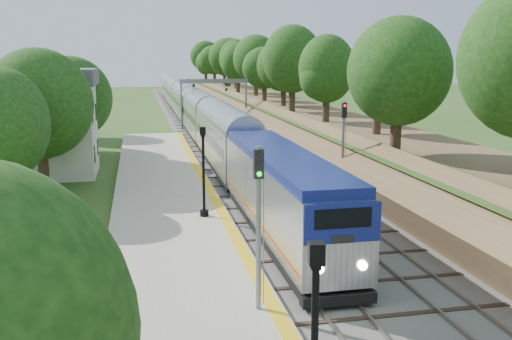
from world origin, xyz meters
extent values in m
cube|color=#4C4944|center=(2.00, 60.00, 0.06)|extent=(9.50, 170.00, 0.12)
cube|color=gray|center=(-0.72, 60.00, 0.20)|extent=(0.08, 170.00, 0.16)
cube|color=gray|center=(0.72, 60.00, 0.20)|extent=(0.08, 170.00, 0.16)
cube|color=gray|center=(3.28, 60.00, 0.20)|extent=(0.08, 170.00, 0.16)
cube|color=gray|center=(4.72, 60.00, 0.20)|extent=(0.08, 170.00, 0.16)
cube|color=#A29A83|center=(-5.20, 16.00, 0.19)|extent=(6.40, 68.00, 0.38)
cube|color=gold|center=(-2.35, 16.00, 0.39)|extent=(0.55, 68.00, 0.01)
cube|color=brown|center=(11.50, 60.00, 1.50)|extent=(9.00, 170.00, 3.00)
cube|color=brown|center=(7.60, 60.00, 1.30)|extent=(4.47, 170.00, 4.54)
cylinder|color=#332316|center=(10.00, 10.00, 4.31)|extent=(0.60, 0.60, 2.62)
sphere|color=#14350E|center=(10.00, 10.00, 7.88)|extent=(5.70, 5.70, 5.70)
cylinder|color=#332316|center=(10.00, 60.00, 4.31)|extent=(0.60, 0.60, 2.62)
sphere|color=#14350E|center=(10.00, 60.00, 7.88)|extent=(5.70, 5.70, 5.70)
cylinder|color=#332316|center=(10.00, 110.00, 4.31)|extent=(0.60, 0.60, 2.62)
sphere|color=#14350E|center=(10.00, 110.00, 7.88)|extent=(5.70, 5.70, 5.70)
cube|color=silver|center=(-14.00, 30.00, 3.40)|extent=(8.00, 6.00, 6.80)
cube|color=#505358|center=(-14.00, 30.00, 7.40)|extent=(8.60, 6.60, 1.20)
cube|color=black|center=(-9.99, 28.20, 1.80)|extent=(0.05, 1.10, 1.30)
cube|color=black|center=(-9.99, 31.80, 1.80)|extent=(0.05, 1.10, 1.30)
cube|color=black|center=(-9.99, 28.20, 4.60)|extent=(0.05, 1.10, 1.30)
cube|color=black|center=(-9.99, 31.80, 4.60)|extent=(0.05, 1.10, 1.30)
cylinder|color=slate|center=(-1.50, 55.00, 3.10)|extent=(0.24, 0.24, 6.20)
cylinder|color=slate|center=(6.50, 55.00, 3.10)|extent=(0.24, 0.24, 6.20)
cube|color=slate|center=(2.50, 55.00, 5.95)|extent=(8.40, 0.25, 0.50)
cube|color=black|center=(0.00, 54.85, 5.20)|extent=(0.30, 0.20, 0.90)
cube|color=black|center=(4.00, 54.85, 5.20)|extent=(0.30, 0.20, 0.90)
cylinder|color=#332316|center=(-12.00, 26.00, 1.22)|extent=(0.60, 0.60, 2.45)
sphere|color=#14350E|center=(-12.00, 26.00, 4.55)|extent=(5.32, 5.32, 5.32)
cylinder|color=#332316|center=(-12.00, 42.00, 1.22)|extent=(0.60, 0.60, 2.45)
sphere|color=#14350E|center=(-12.00, 42.00, 4.55)|extent=(5.32, 5.32, 5.32)
cube|color=black|center=(0.00, 11.19, 0.56)|extent=(2.57, 16.10, 0.56)
cube|color=#B7BAC1|center=(0.00, 11.19, 2.42)|extent=(2.80, 16.77, 3.17)
cube|color=navy|center=(0.00, 11.19, 4.21)|extent=(2.68, 16.10, 0.41)
cube|color=navy|center=(0.00, 2.77, 3.31)|extent=(2.77, 0.10, 1.40)
cube|color=black|center=(0.00, 2.73, 3.49)|extent=(2.05, 0.06, 0.70)
cube|color=#A62210|center=(0.00, 11.19, 1.35)|extent=(2.82, 16.44, 0.09)
cube|color=#B7BAC1|center=(0.00, 29.49, 2.10)|extent=(2.80, 18.63, 3.63)
cube|color=#B7BAC1|center=(0.00, 48.72, 2.10)|extent=(2.80, 18.63, 3.63)
cube|color=#B7BAC1|center=(0.00, 67.96, 2.10)|extent=(2.80, 18.63, 3.63)
cube|color=#B7BAC1|center=(0.00, 87.19, 2.10)|extent=(2.80, 18.63, 3.63)
cube|color=#B7BAC1|center=(0.00, 106.43, 2.10)|extent=(2.80, 18.63, 3.63)
cube|color=black|center=(-3.36, -4.77, 5.10)|extent=(0.35, 0.35, 0.44)
cube|color=silver|center=(-3.36, -4.77, 5.10)|extent=(0.25, 0.25, 0.33)
cylinder|color=black|center=(-3.39, 14.91, 0.54)|extent=(0.48, 0.48, 0.33)
cylinder|color=black|center=(-3.39, 14.91, 2.68)|extent=(0.15, 0.15, 4.27)
cube|color=black|center=(-3.39, 14.91, 5.04)|extent=(0.35, 0.35, 0.44)
cube|color=silver|center=(-3.39, 14.91, 5.04)|extent=(0.25, 0.25, 0.33)
cylinder|color=slate|center=(-2.90, 2.95, 3.21)|extent=(0.18, 0.18, 5.66)
cube|color=black|center=(-2.90, 2.95, 5.45)|extent=(0.33, 0.21, 0.98)
cylinder|color=#0CE526|center=(-2.90, 2.82, 5.45)|extent=(0.16, 0.06, 0.16)
cylinder|color=slate|center=(6.20, 19.58, 3.11)|extent=(0.17, 0.17, 5.98)
cube|color=black|center=(6.20, 19.58, 5.52)|extent=(0.33, 0.21, 0.96)
cylinder|color=#FF0C0C|center=(6.20, 19.45, 5.52)|extent=(0.15, 0.06, 0.15)
camera|label=1|loc=(-6.68, -14.96, 8.90)|focal=40.00mm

